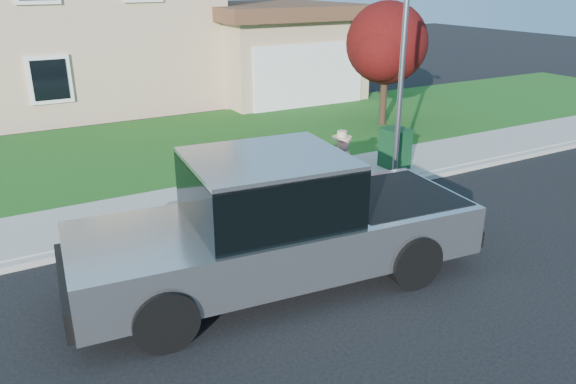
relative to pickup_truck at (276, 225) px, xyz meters
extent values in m
plane|color=black|center=(0.61, -0.39, -1.00)|extent=(80.00, 80.00, 0.00)
cube|color=gray|center=(1.61, 2.51, -0.94)|extent=(40.00, 0.20, 0.12)
cube|color=gray|center=(1.61, 3.61, -0.92)|extent=(40.00, 2.00, 0.15)
cube|color=#1A5017|center=(1.61, 8.11, -0.95)|extent=(40.00, 7.00, 0.10)
cube|color=tan|center=(0.61, 16.61, 2.20)|extent=(8.00, 9.00, 6.40)
cube|color=tan|center=(7.11, 13.61, 0.60)|extent=(5.50, 6.00, 3.20)
cube|color=white|center=(7.11, 10.59, 0.25)|extent=(4.60, 0.12, 2.30)
cube|color=#4C2D1E|center=(7.11, 13.61, 2.40)|extent=(6.20, 6.80, 0.50)
cube|color=black|center=(-1.59, 12.06, 0.60)|extent=(1.30, 0.10, 1.50)
cylinder|color=black|center=(-2.11, -0.82, -0.55)|extent=(0.91, 0.41, 0.89)
cylinder|color=black|center=(-1.91, 1.21, -0.55)|extent=(0.91, 0.41, 0.89)
cylinder|color=black|center=(1.81, -1.20, -0.55)|extent=(0.91, 0.41, 0.89)
cylinder|color=black|center=(2.00, 0.83, -0.55)|extent=(0.91, 0.41, 0.89)
cube|color=#A8ABAF|center=(0.03, 0.00, -0.23)|extent=(6.50, 2.80, 0.80)
cube|color=black|center=(-0.14, 0.01, 0.61)|extent=(2.51, 2.27, 0.94)
cube|color=#A8ABAF|center=(-0.14, 0.01, 1.10)|extent=(2.51, 2.27, 0.09)
cube|color=black|center=(2.13, -0.20, 0.14)|extent=(2.16, 2.06, 0.07)
cube|color=black|center=(-3.15, 0.30, -0.39)|extent=(0.33, 2.11, 0.44)
cube|color=black|center=(3.21, -0.31, -0.44)|extent=(0.33, 2.11, 0.28)
cube|color=black|center=(-0.90, 1.29, 0.50)|extent=(0.16, 0.26, 0.20)
imported|color=#E88A7F|center=(2.69, 2.12, -0.24)|extent=(0.56, 0.37, 1.52)
cylinder|color=tan|center=(2.69, 2.12, 0.54)|extent=(0.41, 0.41, 0.04)
cylinder|color=tan|center=(2.69, 2.12, 0.60)|extent=(0.20, 0.20, 0.14)
cylinder|color=black|center=(7.75, 7.08, -0.01)|extent=(0.22, 0.22, 1.77)
sphere|color=#440F0E|center=(7.75, 7.08, 1.70)|extent=(2.54, 2.54, 2.54)
sphere|color=#440F0E|center=(8.31, 7.42, 1.37)|extent=(1.88, 1.88, 1.88)
sphere|color=#440F0E|center=(7.31, 6.75, 1.48)|extent=(1.77, 1.77, 1.77)
cube|color=#0D3218|center=(5.14, 3.31, -0.39)|extent=(0.58, 0.67, 0.91)
cube|color=#0D3218|center=(5.14, 3.31, 0.10)|extent=(0.64, 0.72, 0.07)
cylinder|color=slate|center=(4.36, 2.36, 1.47)|extent=(0.12, 0.12, 4.93)
camera|label=1|loc=(-3.78, -7.06, 3.62)|focal=35.00mm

